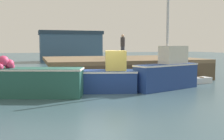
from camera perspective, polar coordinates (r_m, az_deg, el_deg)
name	(u,v)px	position (r m, az deg, el deg)	size (l,w,h in m)	color
ground	(103,95)	(12.97, -1.87, -5.48)	(120.00, 160.00, 0.10)	#38515B
pier	(121,61)	(19.88, 1.92, 1.90)	(11.16, 8.37, 1.44)	brown
fishing_boat_near_left	(38,81)	(12.78, -15.72, -2.26)	(4.30, 2.63, 1.92)	#23564C
fishing_boat_near_right	(110,77)	(13.60, -0.40, -1.45)	(3.06, 2.12, 2.12)	navy
fishing_boat_mid	(168,72)	(14.66, 11.99, -0.39)	(4.18, 2.31, 5.53)	navy
rowboat	(199,80)	(17.59, 18.38, -2.12)	(1.49, 0.95, 0.42)	silver
dockworker	(123,46)	(19.75, 2.34, 5.17)	(0.34, 0.34, 1.78)	#2D3342
warehouse	(70,46)	(40.96, -9.03, 5.11)	(9.34, 5.13, 4.57)	#385675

